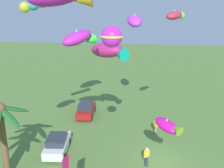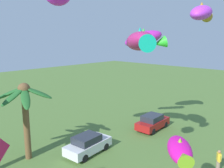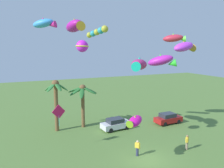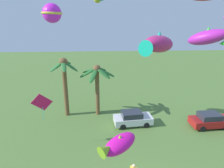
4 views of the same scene
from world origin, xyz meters
name	(u,v)px [view 2 (image 2 of 4)]	position (x,y,z in m)	size (l,w,h in m)	color
palm_tree_1	(24,101)	(-2.79, 11.39, 4.45)	(4.01, 3.83, 5.83)	brown
parked_car_0	(153,122)	(8.57, 7.76, 0.75)	(3.96, 1.86, 1.51)	#A51919
parked_car_1	(88,144)	(0.82, 8.66, 0.75)	(4.03, 2.03, 1.51)	silver
spectator_1	(219,161)	(5.05, 0.15, 0.81)	(0.48, 0.40, 1.59)	gray
kite_fish_4	(180,150)	(-1.56, -0.25, 4.12)	(2.42, 2.18, 1.07)	#E014A2
kite_fish_5	(140,41)	(1.55, 4.31, 8.78)	(3.40, 3.64, 1.61)	#B5236C
kite_fish_7	(146,39)	(7.37, 8.00, 8.88)	(3.92, 3.72, 2.08)	#BC25B2
kite_fish_8	(202,13)	(6.22, 2.50, 10.69)	(3.25, 1.76, 1.44)	#C83AEE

